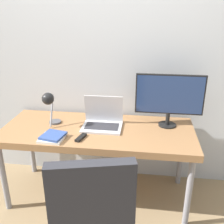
{
  "coord_description": "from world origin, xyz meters",
  "views": [
    {
      "loc": [
        0.4,
        -1.7,
        1.71
      ],
      "look_at": [
        0.13,
        0.31,
        0.89
      ],
      "focal_mm": 42.0,
      "sensor_mm": 36.0,
      "label": 1
    }
  ],
  "objects_px": {
    "desk_lamp": "(49,103)",
    "office_chair": "(92,218)",
    "laptop": "(103,121)",
    "monitor": "(170,97)",
    "book_stack": "(53,137)"
  },
  "relations": [
    {
      "from": "laptop",
      "to": "book_stack",
      "type": "distance_m",
      "value": 0.47
    },
    {
      "from": "office_chair",
      "to": "book_stack",
      "type": "distance_m",
      "value": 0.79
    },
    {
      "from": "desk_lamp",
      "to": "office_chair",
      "type": "distance_m",
      "value": 1.08
    },
    {
      "from": "laptop",
      "to": "desk_lamp",
      "type": "distance_m",
      "value": 0.49
    },
    {
      "from": "laptop",
      "to": "office_chair",
      "type": "height_order",
      "value": "office_chair"
    },
    {
      "from": "desk_lamp",
      "to": "office_chair",
      "type": "height_order",
      "value": "desk_lamp"
    },
    {
      "from": "monitor",
      "to": "book_stack",
      "type": "height_order",
      "value": "monitor"
    },
    {
      "from": "desk_lamp",
      "to": "book_stack",
      "type": "bearing_deg",
      "value": -68.16
    },
    {
      "from": "book_stack",
      "to": "monitor",
      "type": "bearing_deg",
      "value": 22.78
    },
    {
      "from": "monitor",
      "to": "book_stack",
      "type": "xyz_separation_m",
      "value": [
        -0.94,
        -0.39,
        -0.25
      ]
    },
    {
      "from": "office_chair",
      "to": "book_stack",
      "type": "bearing_deg",
      "value": 125.64
    },
    {
      "from": "laptop",
      "to": "office_chair",
      "type": "bearing_deg",
      "value": -84.57
    },
    {
      "from": "laptop",
      "to": "book_stack",
      "type": "relative_size",
      "value": 1.67
    },
    {
      "from": "book_stack",
      "to": "desk_lamp",
      "type": "bearing_deg",
      "value": 111.84
    },
    {
      "from": "office_chair",
      "to": "book_stack",
      "type": "relative_size",
      "value": 4.87
    }
  ]
}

